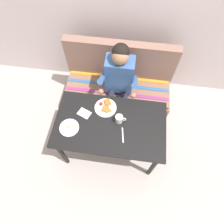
# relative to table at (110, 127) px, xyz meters

# --- Properties ---
(ground_plane) EXTENTS (8.00, 8.00, 0.00)m
(ground_plane) POSITION_rel_table_xyz_m (0.00, 0.00, -0.65)
(ground_plane) COLOR #B1A59F
(back_wall) EXTENTS (4.40, 0.10, 2.60)m
(back_wall) POSITION_rel_table_xyz_m (0.00, 1.27, 0.65)
(back_wall) COLOR silver
(back_wall) RESTS_ON ground
(table) EXTENTS (1.20, 0.70, 0.73)m
(table) POSITION_rel_table_xyz_m (0.00, 0.00, 0.00)
(table) COLOR black
(table) RESTS_ON ground
(couch) EXTENTS (1.44, 0.56, 1.00)m
(couch) POSITION_rel_table_xyz_m (0.00, 0.76, -0.32)
(couch) COLOR #836153
(couch) RESTS_ON ground
(person) EXTENTS (0.45, 0.61, 1.21)m
(person) POSITION_rel_table_xyz_m (0.02, 0.59, 0.09)
(person) COLOR #395C95
(person) RESTS_ON ground
(plate_breakfast) EXTENTS (0.24, 0.24, 0.05)m
(plate_breakfast) POSITION_rel_table_xyz_m (-0.08, 0.19, 0.10)
(plate_breakfast) COLOR white
(plate_breakfast) RESTS_ON table
(plate_eggs) EXTENTS (0.21, 0.21, 0.04)m
(plate_eggs) POSITION_rel_table_xyz_m (-0.42, -0.11, 0.09)
(plate_eggs) COLOR white
(plate_eggs) RESTS_ON table
(coffee_mug) EXTENTS (0.12, 0.08, 0.09)m
(coffee_mug) POSITION_rel_table_xyz_m (0.09, 0.05, 0.13)
(coffee_mug) COLOR white
(coffee_mug) RESTS_ON table
(napkin) EXTENTS (0.17, 0.14, 0.01)m
(napkin) POSITION_rel_table_xyz_m (-0.30, 0.08, 0.09)
(napkin) COLOR silver
(napkin) RESTS_ON table
(fork) EXTENTS (0.04, 0.17, 0.00)m
(fork) POSITION_rel_table_xyz_m (0.15, -0.11, 0.08)
(fork) COLOR silver
(fork) RESTS_ON table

